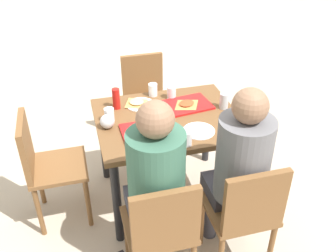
{
  "coord_description": "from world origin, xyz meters",
  "views": [
    {
      "loc": [
        -0.62,
        -2.28,
        2.18
      ],
      "look_at": [
        0.0,
        0.0,
        0.66
      ],
      "focal_mm": 40.98,
      "sensor_mm": 36.0,
      "label": 1
    }
  ],
  "objects_px": {
    "main_table": "(168,129)",
    "tray_red_near": "(148,131)",
    "plastic_cup_c": "(109,115)",
    "paper_plate_near_edge": "(199,131)",
    "pizza_slice_c": "(137,102)",
    "person_in_brown_jacket": "(239,165)",
    "person_in_red": "(155,180)",
    "chair_near_left": "(162,228)",
    "soda_can": "(224,101)",
    "plastic_cup_a": "(153,90)",
    "condiment_bottle": "(116,99)",
    "chair_near_right": "(245,211)",
    "pizza_slice_a": "(149,131)",
    "paper_plate_center": "(140,104)",
    "tray_red_far": "(187,105)",
    "foil_bundle": "(107,121)",
    "plastic_cup_d": "(171,93)",
    "chair_far_side": "(145,95)",
    "plastic_cup_b": "(187,138)",
    "chair_left_end": "(45,162)"
  },
  "relations": [
    {
      "from": "main_table",
      "to": "tray_red_near",
      "type": "bearing_deg",
      "value": -140.73
    },
    {
      "from": "main_table",
      "to": "plastic_cup_c",
      "type": "relative_size",
      "value": 10.3
    },
    {
      "from": "paper_plate_near_edge",
      "to": "pizza_slice_c",
      "type": "bearing_deg",
      "value": 124.92
    },
    {
      "from": "person_in_brown_jacket",
      "to": "paper_plate_near_edge",
      "type": "distance_m",
      "value": 0.44
    },
    {
      "from": "main_table",
      "to": "person_in_red",
      "type": "height_order",
      "value": "person_in_red"
    },
    {
      "from": "chair_near_left",
      "to": "soda_can",
      "type": "distance_m",
      "value": 1.12
    },
    {
      "from": "plastic_cup_a",
      "to": "main_table",
      "type": "bearing_deg",
      "value": -85.88
    },
    {
      "from": "paper_plate_near_edge",
      "to": "condiment_bottle",
      "type": "height_order",
      "value": "condiment_bottle"
    },
    {
      "from": "chair_near_right",
      "to": "pizza_slice_a",
      "type": "bearing_deg",
      "value": 124.78
    },
    {
      "from": "paper_plate_center",
      "to": "tray_red_far",
      "type": "bearing_deg",
      "value": -17.46
    },
    {
      "from": "chair_near_left",
      "to": "person_in_red",
      "type": "relative_size",
      "value": 0.68
    },
    {
      "from": "foil_bundle",
      "to": "plastic_cup_d",
      "type": "bearing_deg",
      "value": 28.59
    },
    {
      "from": "pizza_slice_a",
      "to": "foil_bundle",
      "type": "height_order",
      "value": "foil_bundle"
    },
    {
      "from": "foil_bundle",
      "to": "chair_near_right",
      "type": "bearing_deg",
      "value": -48.4
    },
    {
      "from": "chair_far_side",
      "to": "pizza_slice_c",
      "type": "height_order",
      "value": "chair_far_side"
    },
    {
      "from": "chair_near_right",
      "to": "tray_red_far",
      "type": "height_order",
      "value": "chair_near_right"
    },
    {
      "from": "plastic_cup_b",
      "to": "foil_bundle",
      "type": "relative_size",
      "value": 1.0
    },
    {
      "from": "chair_near_right",
      "to": "pizza_slice_a",
      "type": "xyz_separation_m",
      "value": [
        -0.44,
        0.63,
        0.25
      ]
    },
    {
      "from": "plastic_cup_c",
      "to": "plastic_cup_d",
      "type": "xyz_separation_m",
      "value": [
        0.52,
        0.21,
        0.0
      ]
    },
    {
      "from": "foil_bundle",
      "to": "pizza_slice_c",
      "type": "bearing_deg",
      "value": 46.34
    },
    {
      "from": "paper_plate_near_edge",
      "to": "foil_bundle",
      "type": "distance_m",
      "value": 0.63
    },
    {
      "from": "chair_near_left",
      "to": "chair_near_right",
      "type": "distance_m",
      "value": 0.52
    },
    {
      "from": "pizza_slice_c",
      "to": "chair_near_right",
      "type": "bearing_deg",
      "value": -67.4
    },
    {
      "from": "pizza_slice_a",
      "to": "pizza_slice_c",
      "type": "distance_m",
      "value": 0.42
    },
    {
      "from": "person_in_red",
      "to": "person_in_brown_jacket",
      "type": "xyz_separation_m",
      "value": [
        0.52,
        0.0,
        0.0
      ]
    },
    {
      "from": "tray_red_near",
      "to": "pizza_slice_a",
      "type": "height_order",
      "value": "pizza_slice_a"
    },
    {
      "from": "person_in_red",
      "to": "plastic_cup_c",
      "type": "xyz_separation_m",
      "value": [
        -0.15,
        0.73,
        0.03
      ]
    },
    {
      "from": "pizza_slice_c",
      "to": "plastic_cup_b",
      "type": "bearing_deg",
      "value": -71.21
    },
    {
      "from": "tray_red_far",
      "to": "paper_plate_near_edge",
      "type": "relative_size",
      "value": 1.64
    },
    {
      "from": "paper_plate_near_edge",
      "to": "pizza_slice_c",
      "type": "xyz_separation_m",
      "value": [
        -0.34,
        0.48,
        0.01
      ]
    },
    {
      "from": "main_table",
      "to": "plastic_cup_c",
      "type": "bearing_deg",
      "value": 171.28
    },
    {
      "from": "person_in_red",
      "to": "tray_red_far",
      "type": "height_order",
      "value": "person_in_red"
    },
    {
      "from": "chair_left_end",
      "to": "foil_bundle",
      "type": "height_order",
      "value": "chair_left_end"
    },
    {
      "from": "paper_plate_center",
      "to": "pizza_slice_a",
      "type": "distance_m",
      "value": 0.41
    },
    {
      "from": "soda_can",
      "to": "pizza_slice_a",
      "type": "bearing_deg",
      "value": -162.59
    },
    {
      "from": "pizza_slice_a",
      "to": "condiment_bottle",
      "type": "height_order",
      "value": "condiment_bottle"
    },
    {
      "from": "plastic_cup_d",
      "to": "paper_plate_near_edge",
      "type": "bearing_deg",
      "value": -84.18
    },
    {
      "from": "soda_can",
      "to": "foil_bundle",
      "type": "height_order",
      "value": "soda_can"
    },
    {
      "from": "tray_red_far",
      "to": "plastic_cup_b",
      "type": "bearing_deg",
      "value": -107.7
    },
    {
      "from": "chair_near_left",
      "to": "person_in_brown_jacket",
      "type": "bearing_deg",
      "value": 15.24
    },
    {
      "from": "person_in_red",
      "to": "main_table",
      "type": "bearing_deg",
      "value": 68.8
    },
    {
      "from": "chair_near_right",
      "to": "soda_can",
      "type": "bearing_deg",
      "value": 77.68
    },
    {
      "from": "tray_red_far",
      "to": "condiment_bottle",
      "type": "relative_size",
      "value": 2.25
    },
    {
      "from": "main_table",
      "to": "plastic_cup_d",
      "type": "distance_m",
      "value": 0.33
    },
    {
      "from": "plastic_cup_b",
      "to": "plastic_cup_c",
      "type": "distance_m",
      "value": 0.61
    },
    {
      "from": "tray_red_near",
      "to": "condiment_bottle",
      "type": "height_order",
      "value": "condiment_bottle"
    },
    {
      "from": "chair_far_side",
      "to": "plastic_cup_c",
      "type": "height_order",
      "value": "chair_far_side"
    },
    {
      "from": "plastic_cup_b",
      "to": "foil_bundle",
      "type": "distance_m",
      "value": 0.57
    },
    {
      "from": "paper_plate_near_edge",
      "to": "plastic_cup_c",
      "type": "distance_m",
      "value": 0.64
    },
    {
      "from": "chair_near_left",
      "to": "condiment_bottle",
      "type": "xyz_separation_m",
      "value": [
        -0.08,
        1.04,
        0.31
      ]
    }
  ]
}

